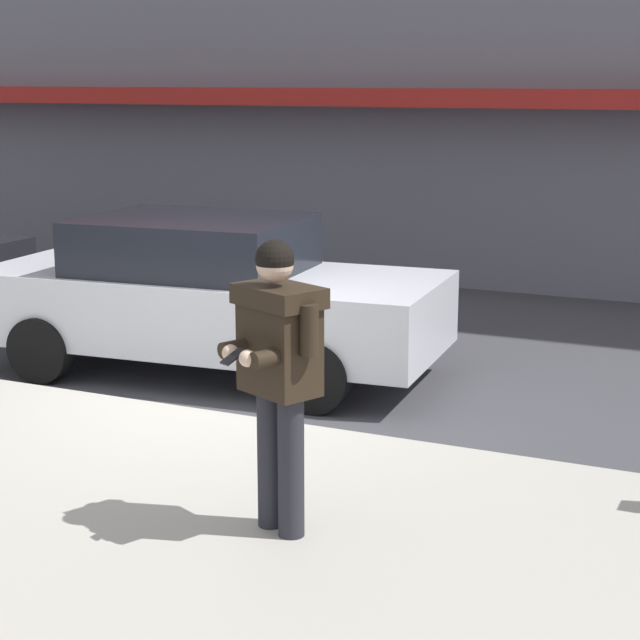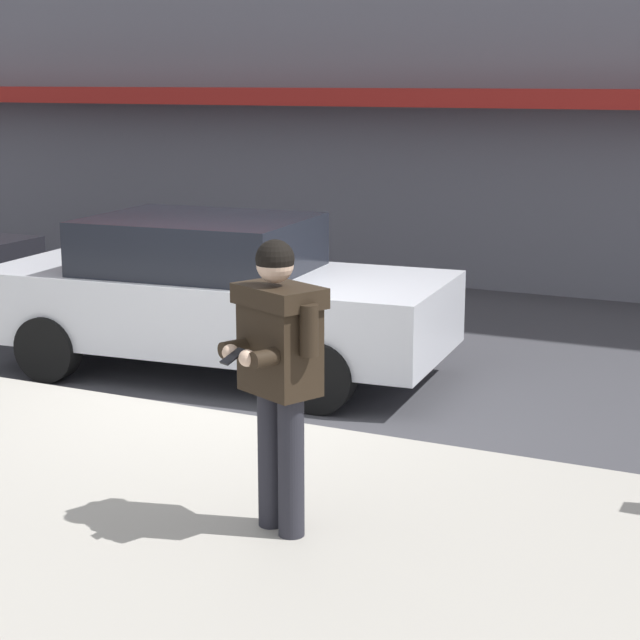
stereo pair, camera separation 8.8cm
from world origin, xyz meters
TOP-DOWN VIEW (x-y plane):
  - ground_plane at (0.00, 0.00)m, footprint 80.00×80.00m
  - sidewalk at (1.00, -2.85)m, footprint 32.00×5.30m
  - curb_paint_line at (1.00, 0.05)m, footprint 28.00×0.12m
  - parked_sedan_mid at (-0.83, 1.25)m, footprint 4.63×2.20m
  - man_texting_on_phone at (1.67, -2.13)m, footprint 0.61×0.65m

SIDE VIEW (x-z plane):
  - ground_plane at x=0.00m, z-range 0.00..0.00m
  - curb_paint_line at x=1.00m, z-range 0.00..0.01m
  - sidewalk at x=1.00m, z-range 0.00..0.14m
  - parked_sedan_mid at x=-0.83m, z-range 0.02..1.56m
  - man_texting_on_phone at x=1.67m, z-range 0.35..2.15m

